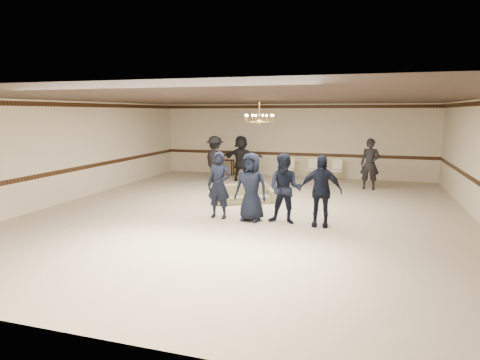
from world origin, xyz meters
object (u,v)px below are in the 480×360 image
Objects in this scene: banquet_chair_left at (289,168)px; banquet_chair_mid at (312,169)px; boy_b at (251,187)px; boy_a at (219,185)px; settee at (245,194)px; adult_left at (215,159)px; boy_c at (285,189)px; adult_right at (370,164)px; banquet_chair_right at (337,170)px; chandelier at (259,111)px; adult_mid at (241,158)px; boy_d at (320,191)px; console_table at (225,167)px.

banquet_chair_left and banquet_chair_mid have the same top height.
boy_a is at bearing -174.20° from boy_b.
adult_left is (-2.24, 3.22, 0.67)m from settee.
adult_right reaches higher than boy_c.
adult_right is at bearing -49.98° from banquet_chair_right.
chandelier is 2.72m from boy_b.
boy_b reaches higher than settee.
boy_b reaches higher than banquet_chair_mid.
banquet_chair_left is 2.00m from banquet_chair_right.
boy_b is 0.95× the size of adult_mid.
banquet_chair_mid is (-1.10, 7.12, -0.45)m from boy_d.
adult_mid is (-1.34, 3.92, 0.67)m from settee.
boy_a is at bearing -110.15° from banquet_chair_right.
banquet_chair_left is (-0.02, 5.26, -2.43)m from chandelier.
boy_c is 5.96m from adult_right.
banquet_chair_mid and banquet_chair_right have the same top height.
adult_right is at bearing -24.14° from banquet_chair_left.
console_table is (-3.00, 0.20, -0.09)m from banquet_chair_left.
banquet_chair_right is (2.00, 0.00, 0.00)m from banquet_chair_left.
boy_a is 0.95× the size of adult_mid.
boy_a is at bearing -176.93° from boy_c.
adult_mid is at bearing 113.92° from chandelier.
chandelier is 0.52× the size of boy_d.
banquet_chair_right is (-0.10, 7.12, -0.45)m from boy_d.
adult_mid reaches higher than banquet_chair_mid.
boy_b is 1.80m from boy_d.
boy_d is at bearing -67.73° from settee.
adult_mid is 2.11× the size of banquet_chair_left.
banquet_chair_mid is at bearing -112.72° from adult_left.
banquet_chair_right is (4.70, 1.84, -0.50)m from adult_left.
banquet_chair_mid is at bearing 152.89° from adult_right.
adult_mid reaches higher than boy_c.
boy_a is 1.00× the size of boy_c.
adult_mid is at bearing -101.26° from adult_left.
settee is at bearing -67.62° from console_table.
banquet_chair_mid is (1.47, 5.06, 0.16)m from settee.
boy_d is 0.93× the size of settee.
boy_c is 1.00× the size of boy_d.
boy_a reaches higher than banquet_chair_right.
boy_c is (1.17, -1.86, -1.97)m from chandelier.
banquet_chair_right is at bearing 74.58° from boy_a.
adult_mid is at bearing 115.15° from boy_b.
adult_mid is 4.00m from banquet_chair_right.
boy_a is 2.12× the size of console_table.
console_table is (-0.30, 2.04, -0.59)m from adult_left.
settee is 2.29× the size of console_table.
console_table is (-3.30, 7.32, -0.55)m from boy_b.
adult_left is (-4.80, 5.28, 0.05)m from boy_d.
chandelier reaches higher than adult_right.
boy_c is 0.95× the size of adult_right.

